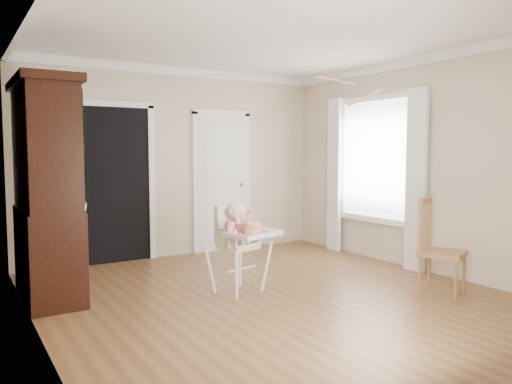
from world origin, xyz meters
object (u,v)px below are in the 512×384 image
dining_chair (439,250)px  cake (253,228)px  high_chair (239,238)px  china_cabinet (47,190)px  sippy_cup (229,227)px

dining_chair → cake: bearing=126.5°
cake → high_chair: bearing=98.5°
cake → china_cabinet: size_ratio=0.11×
high_chair → dining_chair: 2.11m
cake → dining_chair: 1.97m
cake → sippy_cup: (-0.23, 0.08, 0.02)m
sippy_cup → dining_chair: 2.21m
dining_chair → sippy_cup: bearing=127.5°
high_chair → cake: (0.04, -0.23, 0.13)m
china_cabinet → high_chair: bearing=-25.6°
cake → dining_chair: size_ratio=0.24×
high_chair → dining_chair: (1.73, -1.20, -0.11)m
sippy_cup → dining_chair: size_ratio=0.17×
high_chair → china_cabinet: bearing=139.8°
high_chair → cake: size_ratio=3.93×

